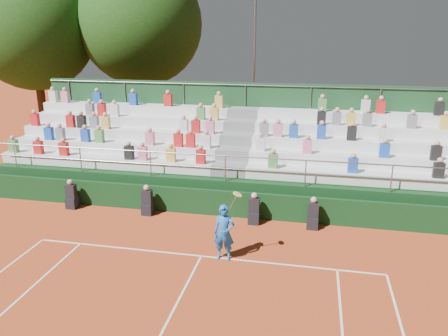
% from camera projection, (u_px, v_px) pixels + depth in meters
% --- Properties ---
extents(ground, '(90.00, 90.00, 0.00)m').
position_uv_depth(ground, '(201.00, 256.00, 13.57)').
color(ground, '#AD401C').
rests_on(ground, ground).
extents(courtside_wall, '(20.00, 0.15, 1.00)m').
position_uv_depth(courtside_wall, '(222.00, 203.00, 16.41)').
color(courtside_wall, black).
rests_on(courtside_wall, ground).
extents(line_officials, '(9.71, 0.40, 1.19)m').
position_uv_depth(line_officials, '(192.00, 206.00, 16.19)').
color(line_officials, black).
rests_on(line_officials, ground).
extents(grandstand, '(20.00, 5.20, 4.40)m').
position_uv_depth(grandstand, '(237.00, 164.00, 19.26)').
color(grandstand, black).
rests_on(grandstand, ground).
extents(tennis_player, '(0.85, 0.42, 2.22)m').
position_uv_depth(tennis_player, '(224.00, 232.00, 13.16)').
color(tennis_player, blue).
rests_on(tennis_player, ground).
extents(tree_west, '(7.16, 7.16, 10.36)m').
position_uv_depth(tree_west, '(33.00, 30.00, 25.87)').
color(tree_west, '#341E13').
rests_on(tree_west, ground).
extents(tree_east, '(7.44, 7.44, 10.83)m').
position_uv_depth(tree_east, '(140.00, 24.00, 26.36)').
color(tree_east, '#341E13').
rests_on(tree_east, ground).
extents(floodlight_mast, '(0.60, 0.25, 9.07)m').
position_uv_depth(floodlight_mast, '(254.00, 59.00, 23.74)').
color(floodlight_mast, gray).
rests_on(floodlight_mast, ground).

